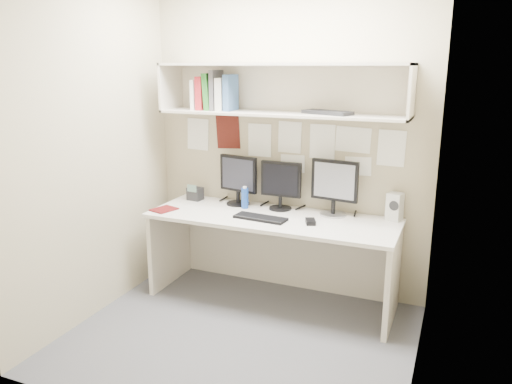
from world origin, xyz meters
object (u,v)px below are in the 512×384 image
at_px(monitor_center, 281,183).
at_px(monitor_right, 334,185).
at_px(desk, 272,258).
at_px(keyboard, 260,218).
at_px(desk_phone, 195,193).
at_px(maroon_notebook, 164,209).
at_px(monitor_left, 238,178).
at_px(speaker, 395,207).

height_order(monitor_center, monitor_right, monitor_right).
xyz_separation_m(desk, monitor_right, (0.44, 0.22, 0.61)).
height_order(keyboard, desk_phone, desk_phone).
distance_m(desk, desk_phone, 0.94).
height_order(monitor_right, keyboard, monitor_right).
bearing_deg(maroon_notebook, monitor_center, 41.94).
distance_m(desk, monitor_left, 0.75).
bearing_deg(desk, speaker, 16.39).
bearing_deg(desk_phone, desk, -7.51).
bearing_deg(desk_phone, monitor_center, 7.70).
height_order(monitor_left, monitor_right, monitor_right).
xyz_separation_m(monitor_center, speaker, (0.92, 0.05, -0.12)).
height_order(monitor_center, desk_phone, monitor_center).
bearing_deg(monitor_center, desk_phone, -177.79).
bearing_deg(monitor_center, monitor_left, -179.40).
bearing_deg(monitor_left, desk_phone, -165.05).
xyz_separation_m(monitor_left, monitor_center, (0.39, 0.00, -0.01)).
xyz_separation_m(keyboard, maroon_notebook, (-0.84, -0.07, -0.00)).
bearing_deg(speaker, monitor_center, -162.00).
bearing_deg(monitor_left, monitor_center, 11.84).
relative_size(desk, monitor_center, 4.97).
relative_size(monitor_right, desk_phone, 3.01).
relative_size(speaker, desk_phone, 1.45).
relative_size(desk, monitor_left, 4.72).
distance_m(monitor_center, maroon_notebook, 1.00).
height_order(monitor_left, keyboard, monitor_left).
bearing_deg(desk_phone, monitor_left, 9.20).
distance_m(desk, speaker, 1.06).
xyz_separation_m(monitor_left, keyboard, (0.34, -0.33, -0.22)).
bearing_deg(keyboard, desk, 69.71).
bearing_deg(desk_phone, monitor_right, 7.11).
distance_m(monitor_right, desk_phone, 1.27).
bearing_deg(maroon_notebook, monitor_left, 56.59).
height_order(monitor_left, speaker, monitor_left).
bearing_deg(monitor_center, maroon_notebook, -154.70).
bearing_deg(desk, desk_phone, 166.40).
height_order(monitor_left, monitor_center, monitor_left).
distance_m(speaker, maroon_notebook, 1.87).
relative_size(keyboard, speaker, 1.93).
distance_m(monitor_left, desk_phone, 0.45).
xyz_separation_m(desk, speaker, (0.91, 0.27, 0.47)).
bearing_deg(keyboard, monitor_right, 39.15).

